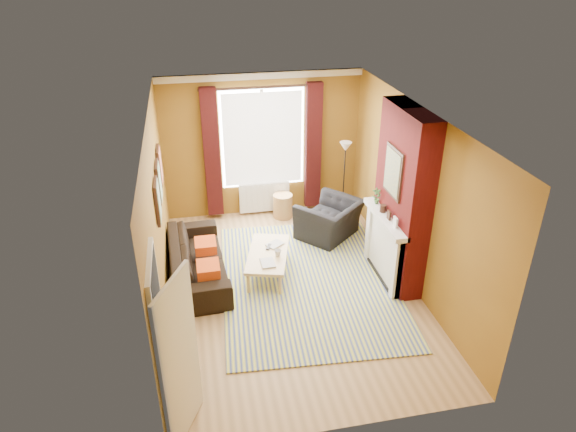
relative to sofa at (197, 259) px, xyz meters
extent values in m
plane|color=olive|center=(1.42, -0.62, -0.32)|extent=(5.50, 5.50, 0.00)
cube|color=brown|center=(1.42, 2.13, 1.08)|extent=(3.80, 0.02, 2.80)
cube|color=brown|center=(1.42, -3.37, 1.08)|extent=(3.80, 0.02, 2.80)
cube|color=brown|center=(3.32, -0.62, 1.08)|extent=(0.02, 5.50, 2.80)
cube|color=brown|center=(-0.48, -0.62, 1.08)|extent=(0.02, 5.50, 2.80)
cube|color=white|center=(1.42, -0.62, 2.48)|extent=(3.80, 5.50, 0.01)
cube|color=#490B0A|center=(3.14, -0.62, 1.08)|extent=(0.35, 1.40, 2.80)
cube|color=silver|center=(2.95, -0.62, 0.23)|extent=(0.12, 1.30, 1.10)
cube|color=silver|center=(2.90, -0.62, 0.76)|extent=(0.22, 1.40, 0.08)
cube|color=silver|center=(2.93, -1.20, 0.20)|extent=(0.16, 0.14, 1.04)
cube|color=silver|center=(2.93, -0.04, 0.20)|extent=(0.16, 0.14, 1.04)
cube|color=black|center=(2.98, -0.62, 0.13)|extent=(0.06, 0.80, 0.90)
cube|color=black|center=(2.96, -0.62, -0.29)|extent=(0.20, 1.00, 0.06)
cube|color=silver|center=(2.91, -0.97, 0.88)|extent=(0.03, 0.12, 0.16)
cube|color=#311C13|center=(2.91, -0.72, 0.87)|extent=(0.03, 0.10, 0.14)
cylinder|color=#311C13|center=(2.91, -0.47, 0.86)|extent=(0.10, 0.10, 0.12)
cube|color=#311C13|center=(2.96, -0.62, 1.53)|extent=(0.03, 0.60, 0.75)
cube|color=gold|center=(2.93, -0.62, 1.53)|extent=(0.01, 0.52, 0.66)
cube|color=silver|center=(1.42, 2.09, 2.42)|extent=(3.80, 0.08, 0.12)
cube|color=white|center=(1.42, 2.10, 1.23)|extent=(1.60, 0.04, 1.90)
cube|color=white|center=(1.42, 2.06, 1.23)|extent=(1.50, 0.02, 1.80)
cube|color=silver|center=(1.42, 2.08, 1.23)|extent=(0.06, 0.04, 1.90)
cube|color=#340B0C|center=(0.44, 2.01, 1.03)|extent=(0.30, 0.16, 2.50)
cube|color=#340B0C|center=(2.40, 2.01, 1.03)|extent=(0.30, 0.16, 2.50)
cylinder|color=#311C13|center=(1.42, 2.01, 2.23)|extent=(2.30, 0.05, 0.05)
cube|color=silver|center=(1.42, 2.03, 0.03)|extent=(1.00, 0.10, 0.60)
cube|color=silver|center=(0.97, 1.97, 0.03)|extent=(0.04, 0.03, 0.56)
cube|color=silver|center=(1.08, 1.97, 0.03)|extent=(0.04, 0.03, 0.56)
cube|color=silver|center=(1.19, 1.97, 0.03)|extent=(0.04, 0.03, 0.56)
cube|color=silver|center=(1.30, 1.97, 0.03)|extent=(0.04, 0.03, 0.56)
cube|color=silver|center=(1.41, 1.97, 0.03)|extent=(0.04, 0.03, 0.56)
cube|color=silver|center=(1.52, 1.97, 0.03)|extent=(0.04, 0.03, 0.56)
cube|color=silver|center=(1.63, 1.97, 0.03)|extent=(0.04, 0.03, 0.56)
cube|color=silver|center=(1.74, 1.97, 0.03)|extent=(0.04, 0.03, 0.56)
cube|color=silver|center=(1.85, 1.97, 0.03)|extent=(0.04, 0.03, 0.56)
cube|color=#311C13|center=(-0.45, -0.72, 1.43)|extent=(0.04, 0.44, 0.58)
cube|color=yellow|center=(-0.43, -0.72, 1.43)|extent=(0.01, 0.38, 0.52)
cube|color=#311C13|center=(-0.45, -0.07, 1.43)|extent=(0.04, 0.44, 0.58)
cube|color=#349D55|center=(-0.43, -0.07, 1.43)|extent=(0.01, 0.38, 0.52)
cube|color=#311C13|center=(-0.45, 0.58, 1.43)|extent=(0.04, 0.44, 0.58)
cube|color=#D6354F|center=(-0.43, 0.58, 1.43)|extent=(0.01, 0.38, 0.52)
cube|color=silver|center=(-0.46, -2.67, 0.68)|extent=(0.05, 0.94, 2.06)
cube|color=black|center=(-0.44, -2.67, 0.68)|extent=(0.02, 0.80, 1.98)
cube|color=silver|center=(-0.26, -3.03, 0.68)|extent=(0.37, 0.74, 1.98)
imported|color=#3D7233|center=(2.91, -0.17, 0.94)|extent=(0.14, 0.10, 0.27)
cube|color=#C13F10|center=(0.15, -0.60, 0.18)|extent=(0.34, 0.40, 0.16)
cube|color=#C13F10|center=(0.15, 0.10, 0.18)|extent=(0.34, 0.40, 0.16)
cube|color=#34458F|center=(1.72, -0.51, -0.31)|extent=(2.97, 3.94, 0.02)
imported|color=black|center=(0.00, 0.00, 0.00)|extent=(0.95, 2.21, 0.64)
imported|color=black|center=(2.44, 0.84, 0.03)|extent=(1.42, 1.41, 0.69)
cube|color=#D9BB7D|center=(1.13, -0.18, 0.07)|extent=(0.93, 1.35, 0.05)
cylinder|color=#D9BB7D|center=(0.74, -0.65, -0.14)|extent=(0.06, 0.06, 0.36)
cylinder|color=#D9BB7D|center=(1.21, -0.78, -0.14)|extent=(0.06, 0.06, 0.36)
cylinder|color=#D9BB7D|center=(1.04, 0.42, -0.14)|extent=(0.06, 0.06, 0.36)
cylinder|color=#D9BB7D|center=(1.51, 0.29, -0.14)|extent=(0.06, 0.06, 0.36)
cylinder|color=#A67B48|center=(1.75, 1.78, -0.08)|extent=(0.40, 0.40, 0.48)
cylinder|color=black|center=(2.90, 1.53, -0.30)|extent=(0.25, 0.25, 0.03)
cylinder|color=black|center=(2.90, 1.53, 0.43)|extent=(0.03, 0.03, 1.45)
cone|color=beige|center=(2.90, 1.53, 1.17)|extent=(0.25, 0.25, 0.17)
imported|color=#999999|center=(0.96, -0.50, 0.11)|extent=(0.22, 0.30, 0.03)
imported|color=#999999|center=(1.22, 0.12, 0.10)|extent=(0.34, 0.32, 0.02)
imported|color=#999999|center=(1.27, -0.29, 0.14)|extent=(0.13, 0.13, 0.10)
cube|color=#28282B|center=(1.17, -0.02, 0.10)|extent=(0.12, 0.18, 0.02)
camera|label=1|loc=(0.05, -7.17, 4.46)|focal=32.00mm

